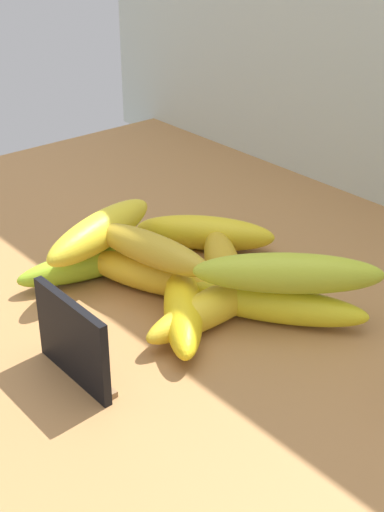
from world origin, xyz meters
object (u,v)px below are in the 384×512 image
banana_1 (205,233)px  banana_3 (183,308)px  banana_6 (271,304)px  banana_7 (100,231)px  chalkboard_sign (73,343)px  banana_0 (221,302)px  banana_5 (223,264)px  banana_2 (95,262)px  banana_9 (150,249)px  banana_4 (152,274)px  banana_8 (288,273)px

banana_1 → banana_3: (11.58, -12.98, -0.13)cm
banana_6 → banana_7: 21.23cm
chalkboard_sign → banana_3: (-0.54, 13.39, -1.85)cm
banana_0 → banana_5: 8.38cm
banana_3 → banana_7: 14.52cm
banana_5 → banana_7: (-9.58, -10.06, 3.74)cm
banana_2 → banana_9: banana_9 is taller
banana_2 → banana_5: size_ratio=1.22×
banana_6 → banana_5: bearing=168.7°
banana_5 → banana_6: (9.66, -1.92, -0.04)cm
banana_2 → banana_7: size_ratio=1.06×
banana_9 → banana_7: bearing=-168.1°
chalkboard_sign → banana_1: (-12.13, 26.37, -1.72)cm
banana_0 → banana_1: size_ratio=1.19×
chalkboard_sign → banana_4: bearing=118.4°
banana_6 → banana_9: 14.22cm
banana_3 → banana_6: 9.19cm
banana_5 → banana_9: banana_9 is taller
banana_1 → banana_2: 14.56cm
banana_2 → banana_4: 7.45cm
banana_2 → banana_9: (7.67, 2.25, 4.02)cm
banana_5 → banana_0: bearing=-42.9°
banana_1 → banana_8: (18.29, -4.75, 3.84)cm
banana_7 → banana_6: bearing=22.9°
banana_4 → banana_5: bearing=67.7°
banana_6 → banana_9: banana_9 is taller
chalkboard_sign → banana_7: (-14.57, 12.82, 1.87)cm
chalkboard_sign → banana_3: chalkboard_sign is taller
banana_3 → banana_5: bearing=115.1°
banana_3 → banana_6: (5.22, 7.57, -0.07)cm
banana_5 → chalkboard_sign: bearing=-77.7°
banana_1 → banana_4: banana_1 is taller
chalkboard_sign → banana_2: (-14.97, 12.10, -2.05)cm
banana_1 → banana_9: bearing=-68.1°
banana_3 → banana_8: (6.71, 8.23, 3.97)cm
banana_4 → banana_6: banana_4 is taller
banana_1 → banana_9: (4.83, -12.02, 3.69)cm
banana_2 → banana_6: 21.55cm
banana_3 → banana_4: 7.81cm
banana_0 → banana_2: banana_0 is taller
banana_4 → banana_7: banana_7 is taller
chalkboard_sign → banana_1: size_ratio=0.64×
chalkboard_sign → banana_7: bearing=138.7°
banana_1 → banana_7: bearing=-100.2°
banana_5 → banana_8: bearing=-6.4°
banana_2 → banana_4: banana_4 is taller
banana_2 → banana_3: bearing=5.1°
banana_3 → banana_8: 11.34cm
banana_4 → chalkboard_sign: bearing=-61.6°
banana_2 → banana_3: size_ratio=1.06×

